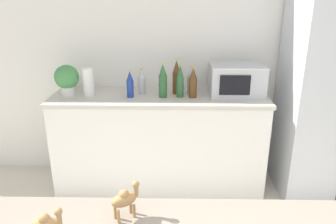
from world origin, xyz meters
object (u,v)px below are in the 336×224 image
Objects in this scene: paper_towel_roll at (88,82)px; camel_figurine at (46,224)px; back_bottle_3 at (142,82)px; back_bottle_5 at (163,81)px; microwave at (236,80)px; camel_figurine_second at (125,199)px; back_bottle_4 at (180,82)px; back_bottle_2 at (191,80)px; back_bottle_0 at (193,83)px; back_bottle_6 at (176,77)px; potted_plant at (67,79)px; refrigerator at (335,100)px; back_bottle_1 at (130,84)px.

paper_towel_roll is 1.91m from camel_figurine.
back_bottle_5 is at bearing -30.33° from back_bottle_3.
back_bottle_5 reaches higher than camel_figurine.
microwave is at bearing 61.92° from camel_figurine.
back_bottle_4 is at bearing 81.60° from camel_figurine_second.
microwave is 1.84× the size of back_bottle_2.
microwave is 1.53× the size of back_bottle_5.
back_bottle_6 is (-0.15, 0.12, 0.02)m from back_bottle_0.
camel_figurine_second is (-0.36, -1.83, -0.04)m from back_bottle_2.
potted_plant reaches higher than paper_towel_roll.
back_bottle_4 is at bearing -130.75° from back_bottle_2.
refrigerator is at bearing -0.57° from potted_plant.
back_bottle_5 is (0.29, 0.01, 0.03)m from back_bottle_1.
camel_figurine is at bearing -101.17° from back_bottle_5.
microwave is at bearing 5.39° from back_bottle_1.
back_bottle_3 is at bearing 177.73° from microwave.
camel_figurine is at bearing -94.79° from back_bottle_3.
back_bottle_1 is 1.85m from camel_figurine.
back_bottle_4 is at bearing -73.02° from back_bottle_6.
potted_plant is 1.14m from back_bottle_2.
camel_figurine is (-0.63, -1.85, -0.05)m from back_bottle_0.
back_bottle_2 is (-1.29, 0.12, 0.15)m from refrigerator.
camel_figurine is 0.31m from camel_figurine_second.
back_bottle_6 is (0.12, 0.11, 0.00)m from back_bottle_5.
back_bottle_1 is at bearing -4.48° from potted_plant.
refrigerator is 1.31m from back_bottle_2.
back_bottle_3 is (-0.47, 0.12, -0.02)m from back_bottle_0.
back_bottle_1 is 1.56× the size of camel_figurine_second.
back_bottle_1 is at bearing -178.02° from back_bottle_4.
microwave is 1.49× the size of back_bottle_6.
microwave reaches higher than paper_towel_roll.
back_bottle_6 reaches higher than back_bottle_5.
paper_towel_roll is 1.60× the size of camel_figurine_second.
paper_towel_roll is at bearing 174.09° from back_bottle_1.
camel_figurine_second reaches higher than camel_figurine.
back_bottle_0 is at bearing -2.14° from paper_towel_roll.
potted_plant is 0.87× the size of back_bottle_6.
back_bottle_1 is at bearing -5.91° from paper_towel_roll.
refrigerator is at bearing 45.90° from camel_figurine_second.
back_bottle_2 reaches higher than camel_figurine.
back_bottle_4 reaches higher than potted_plant.
microwave reaches higher than back_bottle_1.
paper_towel_roll is at bearing -173.89° from back_bottle_2.
back_bottle_6 is (0.41, 0.12, 0.04)m from back_bottle_1.
potted_plant is 1.14× the size of back_bottle_1.
back_bottle_0 is (-1.29, -0.02, 0.15)m from refrigerator.
potted_plant is at bearing -175.21° from back_bottle_2.
back_bottle_0 is 0.56m from back_bottle_1.
refrigerator is 7.76× the size of back_bottle_3.
back_bottle_4 is 1.86× the size of camel_figurine_second.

